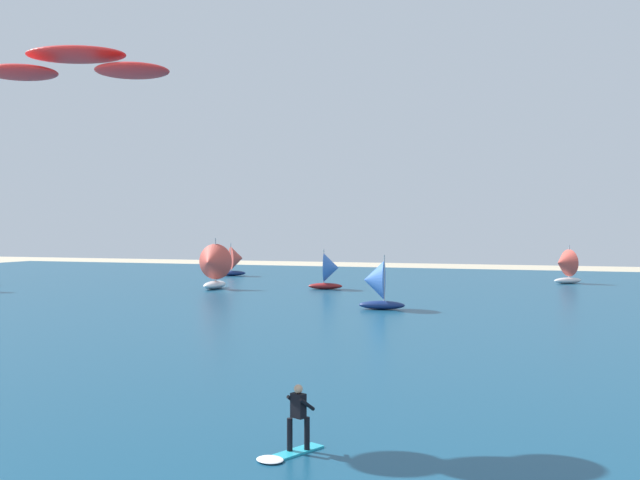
% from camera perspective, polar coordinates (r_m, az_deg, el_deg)
% --- Properties ---
extents(ocean, '(160.00, 90.00, 0.10)m').
position_cam_1_polar(ocean, '(54.17, 12.30, -4.98)').
color(ocean, navy).
rests_on(ocean, ground).
extents(kitesurfer, '(1.31, 2.01, 1.67)m').
position_cam_1_polar(kitesurfer, '(18.08, -2.18, -14.80)').
color(kitesurfer, '#26B2CC').
rests_on(kitesurfer, ocean).
extents(kite, '(6.19, 3.37, 0.89)m').
position_cam_1_polar(kite, '(24.25, -18.82, 13.04)').
color(kite, red).
extents(sailboat_mid_left, '(3.26, 2.82, 3.72)m').
position_cam_1_polar(sailboat_mid_left, '(48.95, 4.42, -3.53)').
color(sailboat_mid_left, navy).
rests_on(sailboat_mid_left, ocean).
extents(sailboat_outermost, '(3.24, 2.84, 3.65)m').
position_cam_1_polar(sailboat_outermost, '(64.80, 0.81, -2.47)').
color(sailboat_outermost, maroon).
rests_on(sailboat_outermost, ocean).
extents(sailboat_far_left, '(3.41, 3.26, 3.80)m').
position_cam_1_polar(sailboat_far_left, '(83.86, -6.70, -1.65)').
color(sailboat_far_left, navy).
rests_on(sailboat_far_left, ocean).
extents(sailboat_center_horizon, '(3.43, 3.33, 3.84)m').
position_cam_1_polar(sailboat_center_horizon, '(75.39, 18.83, -1.97)').
color(sailboat_center_horizon, white).
rests_on(sailboat_center_horizon, ocean).
extents(sailboat_leading, '(3.34, 3.94, 4.61)m').
position_cam_1_polar(sailboat_leading, '(65.53, -8.58, -2.05)').
color(sailboat_leading, white).
rests_on(sailboat_leading, ocean).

